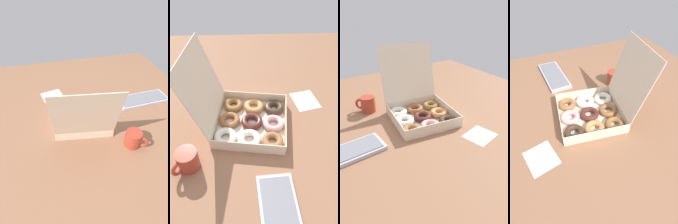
{
  "view_description": "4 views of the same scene",
  "coord_description": "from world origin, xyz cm",
  "views": [
    {
      "loc": [
        12.62,
        75.37,
        77.65
      ],
      "look_at": [
        -6.51,
        -3.81,
        5.37
      ],
      "focal_mm": 28.0,
      "sensor_mm": 36.0,
      "label": 1
    },
    {
      "loc": [
        -75.82,
        -1.85,
        80.29
      ],
      "look_at": [
        -2.42,
        -4.86,
        5.65
      ],
      "focal_mm": 35.0,
      "sensor_mm": 36.0,
      "label": 2
    },
    {
      "loc": [
        -62.91,
        -95.16,
        63.26
      ],
      "look_at": [
        -4.31,
        -4.28,
        4.88
      ],
      "focal_mm": 35.0,
      "sensor_mm": 36.0,
      "label": 3
    },
    {
      "loc": [
        58.35,
        -27.7,
        69.48
      ],
      "look_at": [
        -4.27,
        -1.23,
        3.1
      ],
      "focal_mm": 28.0,
      "sensor_mm": 36.0,
      "label": 4
    }
  ],
  "objects": [
    {
      "name": "ground_plane",
      "position": [
        0.0,
        0.0,
        -1.0
      ],
      "size": [
        180.0,
        180.0,
        2.0
      ],
      "primitive_type": "cube",
      "color": "#8D5F43"
    },
    {
      "name": "donut_box",
      "position": [
        -4.91,
        -1.21,
        4.0
      ],
      "size": [
        38.63,
        46.67,
        37.89
      ],
      "color": "beige",
      "rests_on": "ground_plane"
    },
    {
      "name": "keyboard",
      "position": [
        -51.81,
        -12.3,
        1.06
      ],
      "size": [
        37.55,
        16.02,
        2.2
      ],
      "color": "#B7B7C6",
      "rests_on": "ground_plane"
    },
    {
      "name": "coffee_mug",
      "position": [
        -27.53,
        22.91,
        4.88
      ],
      "size": [
        11.11,
        9.96,
        9.51
      ],
      "color": "#AF3A27",
      "rests_on": "ground_plane"
    },
    {
      "name": "paper_napkin",
      "position": [
        10.89,
        -33.24,
        0.07
      ],
      "size": [
        17.16,
        15.5,
        0.15
      ],
      "primitive_type": "cube",
      "rotation": [
        0.0,
        0.0,
        0.23
      ],
      "color": "white",
      "rests_on": "ground_plane"
    }
  ]
}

